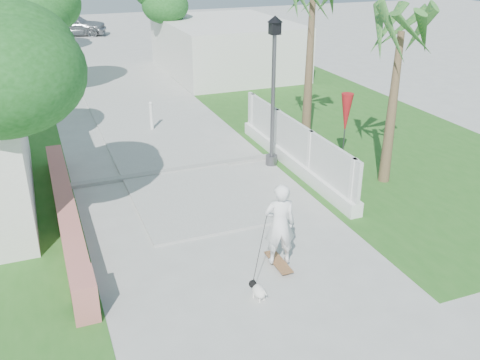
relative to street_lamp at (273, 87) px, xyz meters
name	(u,v)px	position (x,y,z in m)	size (l,w,h in m)	color
ground	(254,281)	(-2.90, -5.50, -2.43)	(90.00, 90.00, 0.00)	#B7B7B2
path_strip	(105,72)	(-2.90, 14.50, -2.40)	(3.20, 36.00, 0.06)	#B7B7B2
curb	(176,170)	(-2.90, 0.50, -2.38)	(6.50, 0.25, 0.10)	#999993
grass_right	(343,125)	(4.10, 2.50, -2.42)	(8.00, 20.00, 0.01)	#29611E
pink_wall	(68,218)	(-6.20, -1.95, -2.11)	(0.45, 8.20, 0.80)	#BE6961
lattice_fence	(294,151)	(0.50, -0.50, -1.88)	(0.35, 7.00, 1.50)	white
building_right	(226,47)	(3.10, 12.50, -1.13)	(6.00, 8.00, 2.60)	silver
street_lamp	(273,87)	(0.00, 0.00, 0.00)	(0.44, 0.44, 4.44)	#59595E
bollard	(151,115)	(-2.70, 4.50, -1.84)	(0.14, 0.14, 1.09)	white
patio_umbrella	(346,114)	(1.90, -1.00, -0.74)	(0.36, 0.36, 2.30)	#59595E
tree_path_left	(37,7)	(-5.88, 10.48, 1.39)	(3.40, 3.40, 5.23)	#4C3826
tree_path_right	(162,0)	(0.32, 14.48, 1.07)	(3.00, 3.00, 4.79)	#4C3826
palm_far	(312,7)	(1.70, 1.00, 2.06)	(1.80, 1.80, 5.30)	brown
palm_near	(400,41)	(2.50, -2.30, 1.53)	(1.80, 1.80, 4.70)	brown
skateboarder	(271,235)	(-2.47, -5.35, -1.54)	(1.21, 1.21, 1.91)	#8F5E39
dog	(258,290)	(-3.06, -6.07, -2.23)	(0.34, 0.49, 0.35)	white
parked_car	(70,24)	(-3.36, 27.23, -1.58)	(1.99, 4.95, 1.69)	#AEB0B6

